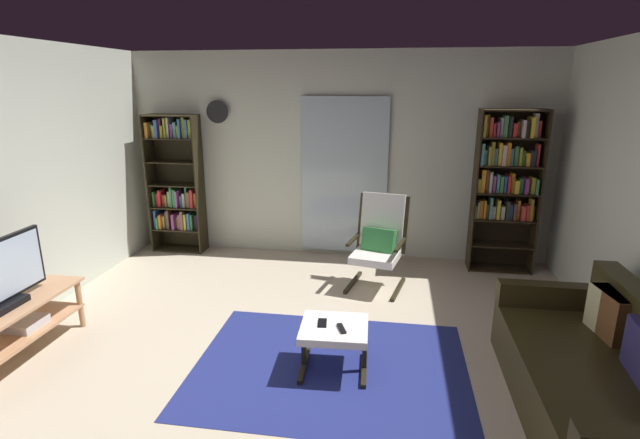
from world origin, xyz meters
The scene contains 13 objects.
ground_plane centered at (0.00, 0.00, 0.00)m, with size 7.02×7.02×0.00m, color beige.
wall_back centered at (0.00, 2.90, 1.30)m, with size 5.60×0.06×2.60m, color silver.
glass_door_panel centered at (0.10, 2.83, 1.05)m, with size 1.10×0.01×2.00m, color silver.
area_rug centered at (0.28, 0.18, 0.00)m, with size 2.17×1.65×0.01m, color navy.
tv_stand centered at (-2.29, -0.10, 0.32)m, with size 0.47×1.34×0.48m.
bookshelf_near_tv centered at (-2.12, 2.70, 0.92)m, with size 0.69×0.30×1.82m.
bookshelf_near_sofa centered at (2.02, 2.61, 1.12)m, with size 0.74×0.30×1.92m.
leather_sofa centered at (2.16, -0.14, 0.30)m, with size 0.92×1.92×0.80m.
lounge_armchair centered at (0.59, 1.91, 0.53)m, with size 0.68×0.75×1.02m.
ottoman centered at (0.31, 0.16, 0.32)m, with size 0.54×0.50×0.39m.
tv_remote centered at (0.37, 0.10, 0.40)m, with size 0.04×0.14×0.02m, color black.
cell_phone centered at (0.22, 0.18, 0.39)m, with size 0.07×0.14×0.01m, color black.
wall_clock centered at (-1.54, 2.82, 1.85)m, with size 0.29×0.03×0.29m.
Camera 1 is at (0.71, -3.14, 2.19)m, focal length 26.71 mm.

